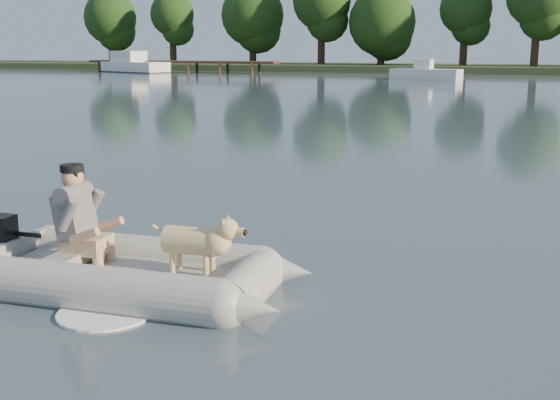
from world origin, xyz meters
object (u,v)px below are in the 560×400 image
(motorboat, at_px, (426,66))
(cabin_cruiser, at_px, (135,62))
(man, at_px, (76,212))
(dog, at_px, (192,246))
(dinghy, at_px, (133,235))
(dock, at_px, (182,67))

(motorboat, bearing_deg, cabin_cruiser, 179.37)
(man, distance_m, dog, 1.30)
(dinghy, xyz_separation_m, cabin_cruiser, (-29.27, 50.32, 0.39))
(dog, distance_m, cabin_cruiser, 58.47)
(dinghy, height_order, motorboat, motorboat)
(dinghy, xyz_separation_m, motorboat, (-2.83, 44.83, 0.40))
(man, relative_size, motorboat, 0.21)
(cabin_cruiser, bearing_deg, motorboat, 9.99)
(motorboat, bearing_deg, dog, -74.51)
(cabin_cruiser, distance_m, motorboat, 27.01)
(dinghy, relative_size, cabin_cruiser, 0.59)
(dock, relative_size, cabin_cruiser, 2.49)
(dock, xyz_separation_m, man, (24.55, -51.58, 0.22))
(dog, bearing_deg, cabin_cruiser, 119.13)
(cabin_cruiser, bearing_deg, dog, -37.55)
(dog, height_order, motorboat, motorboat)
(dinghy, relative_size, dog, 4.79)
(man, relative_size, dog, 1.16)
(cabin_cruiser, height_order, motorboat, cabin_cruiser)
(cabin_cruiser, relative_size, motorboat, 1.45)
(man, bearing_deg, dock, 113.84)
(dock, height_order, man, man)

